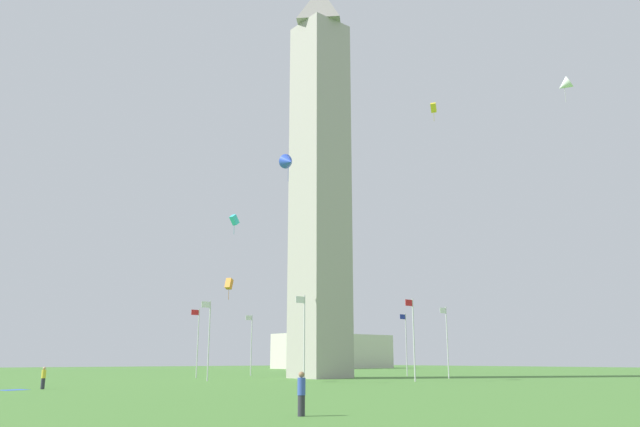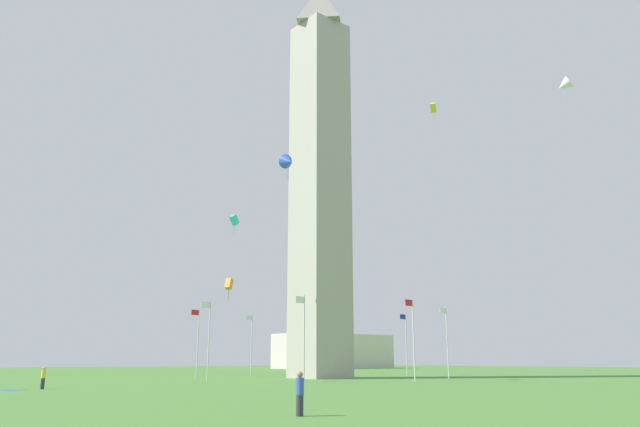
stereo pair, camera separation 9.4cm
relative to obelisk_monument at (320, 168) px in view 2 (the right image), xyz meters
The scene contains 19 objects.
ground_plane 26.07m from the obelisk_monument, ahead, with size 260.00×260.00×0.00m, color #477A33.
obelisk_monument is the anchor object (origin of this frame).
flagpole_n 26.30m from the obelisk_monument, ahead, with size 1.12×0.14×8.26m.
flagpole_ne 26.29m from the obelisk_monument, 44.84° to the left, with size 1.12×0.14×8.26m.
flagpole_e 26.27m from the obelisk_monument, 89.78° to the left, with size 1.12×0.14×8.26m.
flagpole_se 26.25m from the obelisk_monument, 134.84° to the left, with size 1.12×0.14×8.26m.
flagpole_s 26.24m from the obelisk_monument, behind, with size 1.12×0.14×8.26m.
flagpole_sw 26.25m from the obelisk_monument, 134.84° to the right, with size 1.12×0.14×8.26m.
flagpole_w 26.27m from the obelisk_monument, 89.78° to the right, with size 1.12×0.14×8.26m.
flagpole_nw 26.29m from the obelisk_monument, 44.84° to the right, with size 1.12×0.14×8.26m.
person_yellow_shirt 42.56m from the obelisk_monument, 13.27° to the left, with size 0.32×0.32×1.64m.
person_blue_shirt 55.66m from the obelisk_monument, 49.92° to the left, with size 0.32×0.32×1.71m.
kite_white_delta 34.72m from the obelisk_monument, 86.41° to the left, with size 1.46×1.63×2.20m.
kite_orange_box 22.94m from the obelisk_monument, 15.59° to the left, with size 1.05×0.95×2.18m.
kite_blue_delta 12.36m from the obelisk_monument, 34.11° to the left, with size 1.87×2.09×3.22m.
kite_yellow_box 20.81m from the obelisk_monument, 84.20° to the left, with size 1.08×0.94×1.95m.
kite_cyan_box 14.45m from the obelisk_monument, ahead, with size 1.27×0.88×2.33m.
distant_building 82.36m from the obelisk_monument, 131.64° to the right, with size 28.91×12.66×8.12m.
picnic_blanket_near_first_person 44.58m from the obelisk_monument, 12.49° to the left, with size 1.80×1.40×0.01m, color blue.
Camera 2 is at (47.31, 58.10, 2.19)m, focal length 34.41 mm.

